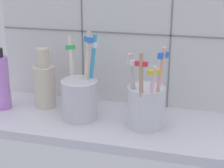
{
  "coord_description": "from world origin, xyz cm",
  "views": [
    {
      "loc": [
        18.64,
        -67.99,
        34.54
      ],
      "look_at": [
        0.0,
        -0.53,
        10.68
      ],
      "focal_mm": 55.86,
      "sensor_mm": 36.0,
      "label": 1
    }
  ],
  "objects_px": {
    "ceramic_vase": "(44,83)",
    "soap_bottle": "(2,81)",
    "toothbrush_cup_left": "(80,96)",
    "toothbrush_cup_right": "(146,104)"
  },
  "relations": [
    {
      "from": "toothbrush_cup_right",
      "to": "soap_bottle",
      "type": "height_order",
      "value": "toothbrush_cup_right"
    },
    {
      "from": "toothbrush_cup_left",
      "to": "ceramic_vase",
      "type": "bearing_deg",
      "value": 159.26
    },
    {
      "from": "toothbrush_cup_left",
      "to": "toothbrush_cup_right",
      "type": "xyz_separation_m",
      "value": [
        0.15,
        -0.0,
        -0.0
      ]
    },
    {
      "from": "toothbrush_cup_left",
      "to": "toothbrush_cup_right",
      "type": "distance_m",
      "value": 0.15
    },
    {
      "from": "toothbrush_cup_left",
      "to": "toothbrush_cup_right",
      "type": "bearing_deg",
      "value": -1.74
    },
    {
      "from": "toothbrush_cup_left",
      "to": "soap_bottle",
      "type": "height_order",
      "value": "toothbrush_cup_left"
    },
    {
      "from": "toothbrush_cup_right",
      "to": "ceramic_vase",
      "type": "distance_m",
      "value": 0.26
    },
    {
      "from": "ceramic_vase",
      "to": "soap_bottle",
      "type": "distance_m",
      "value": 0.1
    },
    {
      "from": "toothbrush_cup_right",
      "to": "ceramic_vase",
      "type": "height_order",
      "value": "toothbrush_cup_right"
    },
    {
      "from": "toothbrush_cup_left",
      "to": "ceramic_vase",
      "type": "xyz_separation_m",
      "value": [
        -0.11,
        0.04,
        0.01
      ]
    }
  ]
}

